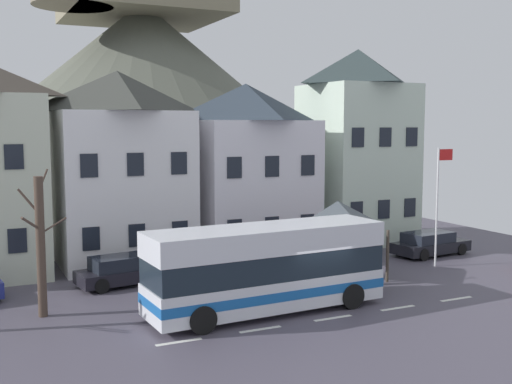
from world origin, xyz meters
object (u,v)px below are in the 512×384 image
at_px(townhouse_01, 119,167).
at_px(pedestrian_01, 371,268).
at_px(townhouse_02, 246,167).
at_px(transit_bus, 267,269).
at_px(bus_shelter, 338,215).
at_px(public_bench, 292,263).
at_px(pedestrian_00, 317,270).
at_px(parked_car_03, 123,271).
at_px(townhouse_03, 357,146).
at_px(bare_tree_00, 40,245).
at_px(flagpole, 439,197).
at_px(parked_car_01, 430,244).
at_px(parked_car_02, 289,258).
at_px(hilltop_castle, 144,101).

relative_size(townhouse_01, pedestrian_01, 6.80).
xyz_separation_m(townhouse_01, townhouse_02, (7.28, -0.06, -0.23)).
distance_m(transit_bus, pedestrian_01, 6.29).
distance_m(bus_shelter, public_bench, 3.39).
height_order(townhouse_02, pedestrian_00, townhouse_02).
relative_size(townhouse_01, transit_bus, 1.05).
bearing_deg(parked_car_03, townhouse_03, 8.44).
height_order(townhouse_03, bare_tree_00, townhouse_03).
xyz_separation_m(bus_shelter, flagpole, (5.93, -0.10, 0.54)).
xyz_separation_m(parked_car_01, pedestrian_01, (-6.83, -3.96, 0.16)).
xyz_separation_m(transit_bus, parked_car_03, (-3.99, 6.41, -1.03)).
bearing_deg(parked_car_03, parked_car_01, -11.00).
bearing_deg(parked_car_01, bare_tree_00, -179.26).
distance_m(parked_car_01, flagpole, 4.00).
height_order(townhouse_01, parked_car_02, townhouse_01).
bearing_deg(pedestrian_01, pedestrian_00, 167.50).
distance_m(townhouse_01, townhouse_02, 7.29).
distance_m(pedestrian_00, public_bench, 3.02).
bearing_deg(flagpole, parked_car_01, 56.24).
bearing_deg(hilltop_castle, parked_car_02, -89.76).
xyz_separation_m(townhouse_03, transit_bus, (-11.69, -11.11, -4.18)).
relative_size(hilltop_castle, parked_car_01, 9.11).
bearing_deg(parked_car_02, pedestrian_00, -105.86).
relative_size(townhouse_02, public_bench, 5.79).
bearing_deg(flagpole, public_bench, 165.92).
xyz_separation_m(townhouse_01, parked_car_03, (-1.12, -5.23, -4.32)).
relative_size(hilltop_castle, pedestrian_01, 28.81).
height_order(parked_car_03, pedestrian_00, pedestrian_00).
height_order(townhouse_03, pedestrian_01, townhouse_03).
xyz_separation_m(bus_shelter, parked_car_01, (7.46, 2.19, -2.36)).
distance_m(pedestrian_00, flagpole, 8.30).
bearing_deg(townhouse_02, flagpole, -50.20).
xyz_separation_m(pedestrian_00, bare_tree_00, (-11.38, 0.92, 1.88)).
height_order(hilltop_castle, parked_car_01, hilltop_castle).
distance_m(pedestrian_01, flagpole, 6.20).
bearing_deg(parked_car_02, public_bench, -108.50).
bearing_deg(pedestrian_01, townhouse_03, 59.08).
bearing_deg(public_bench, bare_tree_00, -170.13).
distance_m(townhouse_03, hilltop_castle, 22.10).
xyz_separation_m(parked_car_03, public_bench, (7.94, -1.25, -0.18)).
height_order(townhouse_01, bus_shelter, townhouse_01).
bearing_deg(hilltop_castle, pedestrian_00, -90.79).
distance_m(transit_bus, bare_tree_00, 8.49).
relative_size(parked_car_02, bare_tree_00, 0.77).
distance_m(hilltop_castle, parked_car_03, 27.71).
bearing_deg(townhouse_01, hilltop_castle, 71.09).
distance_m(parked_car_01, parked_car_03, 16.85).
relative_size(townhouse_01, parked_car_01, 2.15).
bearing_deg(parked_car_03, pedestrian_00, -37.53).
bearing_deg(bare_tree_00, pedestrian_00, -4.65).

